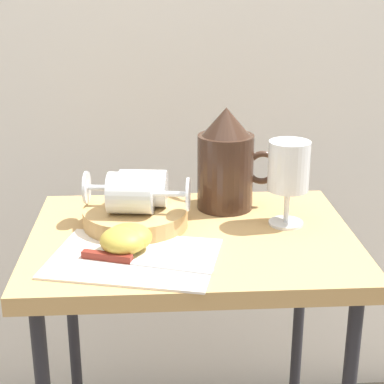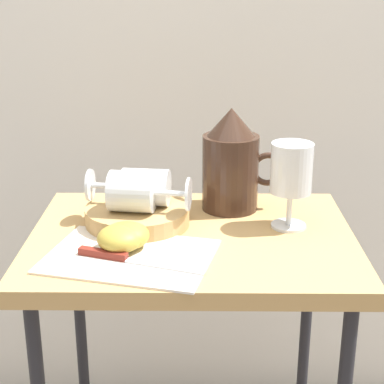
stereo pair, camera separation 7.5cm
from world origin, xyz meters
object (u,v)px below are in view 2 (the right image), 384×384
pitcher (231,169)px  knife (122,257)px  table (192,272)px  wine_glass_tipped_far (135,192)px  apple_half_left (126,236)px  wine_glass_tipped_near (143,187)px  wine_glass_upright (291,173)px  basket_tray (137,216)px  apple_half_right (120,238)px

pitcher → knife: pitcher is taller
knife → table: bearing=46.0°
wine_glass_tipped_far → apple_half_left: 0.10m
wine_glass_tipped_near → wine_glass_tipped_far: size_ratio=1.03×
wine_glass_upright → apple_half_left: (-0.29, -0.10, -0.08)m
table → basket_tray: bearing=156.8°
wine_glass_tipped_near → basket_tray: bearing=-129.0°
wine_glass_tipped_near → knife: (-0.02, -0.17, -0.06)m
wine_glass_tipped_near → wine_glass_tipped_far: (-0.01, -0.03, 0.00)m
apple_half_right → wine_glass_upright: bearing=21.0°
basket_tray → knife: basket_tray is taller
pitcher → knife: (-0.19, -0.25, -0.07)m
table → apple_half_left: apple_half_left is taller
wine_glass_tipped_near → wine_glass_tipped_far: 0.04m
basket_tray → wine_glass_tipped_near: (0.01, 0.01, 0.05)m
apple_half_right → knife: apple_half_right is taller
basket_tray → wine_glass_tipped_near: bearing=51.0°
pitcher → apple_half_left: size_ratio=2.58×
wine_glass_tipped_near → knife: wine_glass_tipped_near is taller
basket_tray → apple_half_right: bearing=-98.1°
pitcher → wine_glass_upright: bearing=-42.9°
wine_glass_tipped_near → apple_half_left: wine_glass_tipped_near is taller
knife → apple_half_left: bearing=87.1°
pitcher → knife: 0.32m
wine_glass_upright → apple_half_right: bearing=-159.0°
pitcher → apple_half_right: bearing=-132.7°
wine_glass_tipped_near → pitcher: bearing=24.4°
basket_tray → wine_glass_tipped_far: bearing=-93.6°
table → pitcher: (0.07, 0.13, 0.16)m
table → basket_tray: size_ratio=3.68×
apple_half_right → knife: bearing=-81.0°
apple_half_left → knife: (-0.00, -0.05, -0.02)m
basket_tray → apple_half_left: size_ratio=2.46×
wine_glass_tipped_far → apple_half_right: size_ratio=1.95×
apple_half_left → wine_glass_tipped_far: bearing=85.4°
table → knife: (-0.11, -0.12, 0.08)m
wine_glass_tipped_near → apple_half_left: (-0.02, -0.12, -0.04)m
wine_glass_upright → wine_glass_tipped_far: 0.28m
wine_glass_tipped_near → apple_half_right: (-0.03, -0.13, -0.04)m
knife → apple_half_right: bearing=99.0°
pitcher → knife: bearing=-127.0°
apple_half_right → knife: 0.04m
wine_glass_upright → wine_glass_tipped_near: bearing=175.7°
pitcher → wine_glass_tipped_far: bearing=-148.5°
basket_tray → wine_glass_upright: 0.29m
pitcher → apple_half_left: (-0.18, -0.20, -0.06)m
table → wine_glass_tipped_near: size_ratio=4.52×
wine_glass_tipped_far → wine_glass_tipped_near: bearing=71.1°
basket_tray → wine_glass_upright: (0.28, -0.01, 0.09)m
wine_glass_upright → wine_glass_tipped_far: (-0.28, -0.01, -0.03)m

